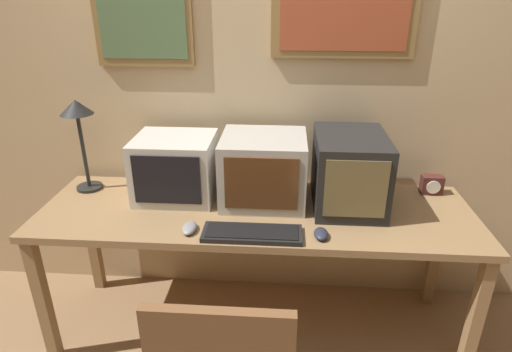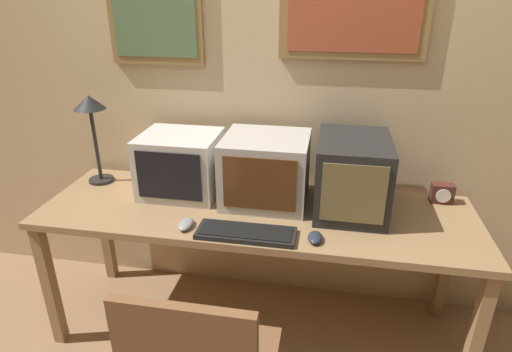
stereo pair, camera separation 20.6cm
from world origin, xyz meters
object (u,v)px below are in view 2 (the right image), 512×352
Objects in this scene: mouse_near_keyboard at (315,237)px; mouse_far_corner at (186,224)px; monitor_left at (181,164)px; monitor_center at (266,169)px; desk_lamp at (91,115)px; desk_clock at (442,193)px; monitor_right at (352,175)px; keyboard_main at (247,233)px.

mouse_far_corner is (-0.59, 0.01, -0.00)m from mouse_near_keyboard.
monitor_center is at bearing -1.39° from monitor_left.
mouse_far_corner is at bearing -32.24° from desk_lamp.
monitor_center is at bearing -171.61° from desk_clock.
desk_clock reaches higher than mouse_far_corner.
monitor_right is 1.40m from desk_lamp.
keyboard_main is (-0.03, -0.36, -0.16)m from monitor_center.
mouse_near_keyboard is at bearing -18.63° from desk_lamp.
monitor_left is 0.88m from monitor_right.
monitor_left is 0.46m from monitor_center.
monitor_right is at bearing -2.71° from monitor_center.
desk_clock is 0.22× the size of desk_lamp.
monitor_center is 3.64× the size of mouse_far_corner.
keyboard_main is at bearing -24.52° from desk_lamp.
mouse_near_keyboard is 0.79m from desk_clock.
mouse_near_keyboard is at bearing 1.70° from keyboard_main.
monitor_right is 0.93× the size of desk_lamp.
keyboard_main is at bearing -41.10° from monitor_left.
desk_lamp is at bearing 161.37° from mouse_near_keyboard.
mouse_far_corner is 0.23× the size of desk_lamp.
monitor_left is 0.56m from desk_lamp.
monitor_center is 0.49m from mouse_far_corner.
monitor_left is at bearing 111.47° from mouse_far_corner.
monitor_right is at bearing -3.41° from desk_lamp.
mouse_near_keyboard is 0.59m from mouse_far_corner.
monitor_center is at bearing 85.72° from keyboard_main.
monitor_right is (0.88, -0.03, 0.02)m from monitor_left.
desk_lamp reaches higher than keyboard_main.
mouse_near_keyboard is at bearing -1.02° from mouse_far_corner.
monitor_center is 0.91× the size of monitor_right.
desk_lamp reaches higher than desk_clock.
monitor_right is 0.83m from mouse_far_corner.
desk_lamp reaches higher than monitor_center.
desk_clock is (0.47, 0.15, -0.13)m from monitor_right.
desk_clock is (0.89, 0.13, -0.12)m from monitor_center.
desk_clock is at bearing 38.18° from mouse_near_keyboard.
monitor_left reaches higher than desk_clock.
keyboard_main is 0.29m from mouse_far_corner.
mouse_far_corner reaches higher than keyboard_main.
monitor_center is 0.91m from desk_clock.
keyboard_main is 4.00× the size of desk_clock.
monitor_left reaches higher than mouse_far_corner.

